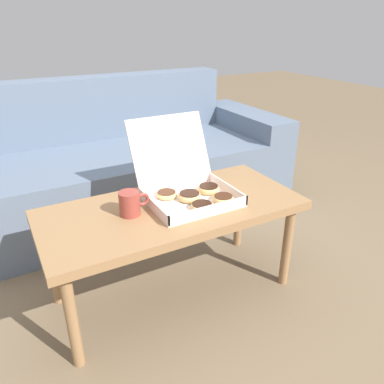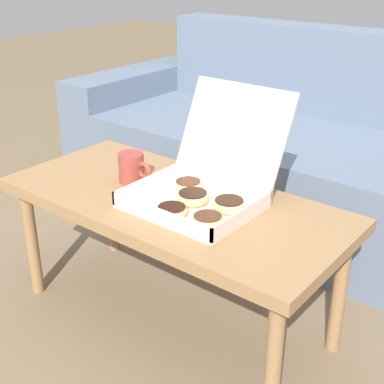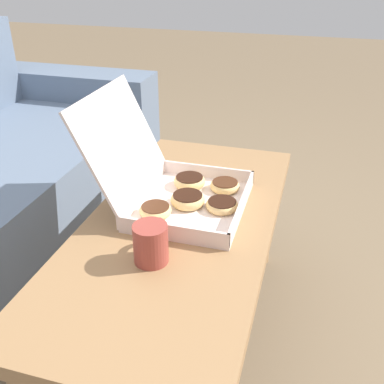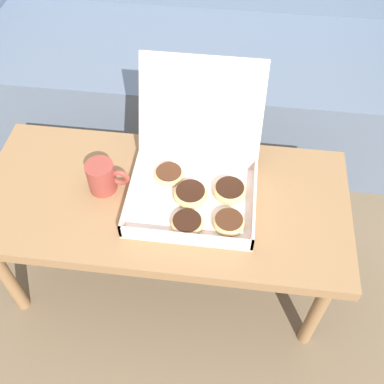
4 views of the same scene
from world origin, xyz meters
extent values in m
plane|color=#756047|center=(0.00, 0.00, 0.00)|extent=(12.00, 12.00, 0.00)
cube|color=slate|center=(0.00, 0.69, 0.22)|extent=(1.90, 0.67, 0.45)
cube|color=slate|center=(0.00, 1.12, 0.43)|extent=(1.90, 0.20, 0.86)
cube|color=slate|center=(-1.07, 0.79, 0.29)|extent=(0.24, 0.87, 0.58)
cube|color=#997047|center=(0.00, -0.14, 0.45)|extent=(1.14, 0.52, 0.04)
cylinder|color=#997047|center=(-0.51, -0.34, 0.21)|extent=(0.04, 0.04, 0.43)
cylinder|color=#997047|center=(0.51, -0.34, 0.21)|extent=(0.04, 0.04, 0.43)
cylinder|color=#997047|center=(-0.51, 0.06, 0.21)|extent=(0.04, 0.04, 0.43)
cylinder|color=#997047|center=(0.51, 0.06, 0.21)|extent=(0.04, 0.04, 0.43)
cube|color=silver|center=(0.09, -0.15, 0.47)|extent=(0.38, 0.31, 0.01)
cube|color=silver|center=(0.09, -0.30, 0.50)|extent=(0.38, 0.01, 0.04)
cube|color=silver|center=(0.09, 0.00, 0.50)|extent=(0.38, 0.01, 0.04)
cube|color=silver|center=(-0.09, -0.15, 0.50)|extent=(0.01, 0.31, 0.04)
cube|color=silver|center=(0.28, -0.15, 0.50)|extent=(0.01, 0.31, 0.04)
cube|color=silver|center=(0.09, 0.06, 0.66)|extent=(0.38, 0.14, 0.28)
torus|color=#E5BC75|center=(0.09, -0.25, 0.49)|extent=(0.09, 0.09, 0.03)
cylinder|color=black|center=(0.09, -0.25, 0.50)|extent=(0.08, 0.08, 0.01)
torus|color=#E5BC75|center=(0.20, -0.11, 0.49)|extent=(0.10, 0.10, 0.03)
cylinder|color=black|center=(0.20, -0.11, 0.50)|extent=(0.09, 0.09, 0.01)
torus|color=#E5BC75|center=(0.01, -0.07, 0.49)|extent=(0.09, 0.09, 0.03)
cylinder|color=#472614|center=(0.01, -0.07, 0.50)|extent=(0.08, 0.08, 0.01)
torus|color=#E5BC75|center=(0.21, -0.23, 0.49)|extent=(0.09, 0.09, 0.03)
cylinder|color=#472614|center=(0.21, -0.23, 0.50)|extent=(0.08, 0.08, 0.01)
torus|color=#E5BC75|center=(0.08, -0.14, 0.49)|extent=(0.10, 0.10, 0.03)
cylinder|color=black|center=(0.08, -0.14, 0.50)|extent=(0.09, 0.09, 0.02)
cylinder|color=#993D33|center=(-0.19, -0.13, 0.52)|extent=(0.09, 0.09, 0.10)
torus|color=#993D33|center=(-0.13, -0.13, 0.53)|extent=(0.06, 0.02, 0.06)
camera|label=1|loc=(-0.62, -1.45, 1.22)|focal=35.00mm
camera|label=2|loc=(1.01, -1.31, 1.20)|focal=50.00mm
camera|label=3|loc=(-1.02, -0.47, 1.16)|focal=42.00mm
camera|label=4|loc=(0.19, -0.98, 1.55)|focal=42.00mm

